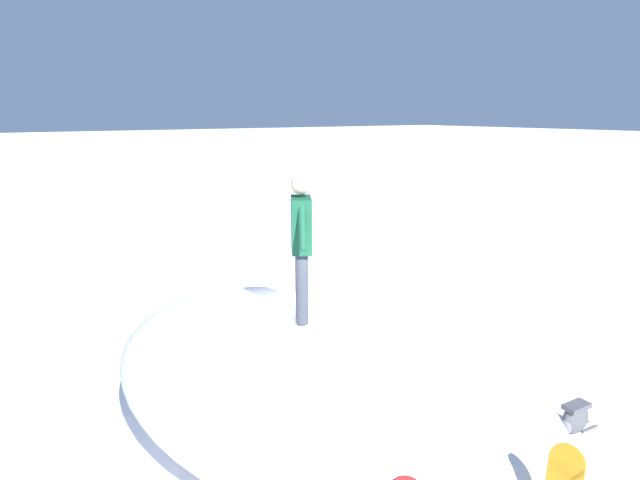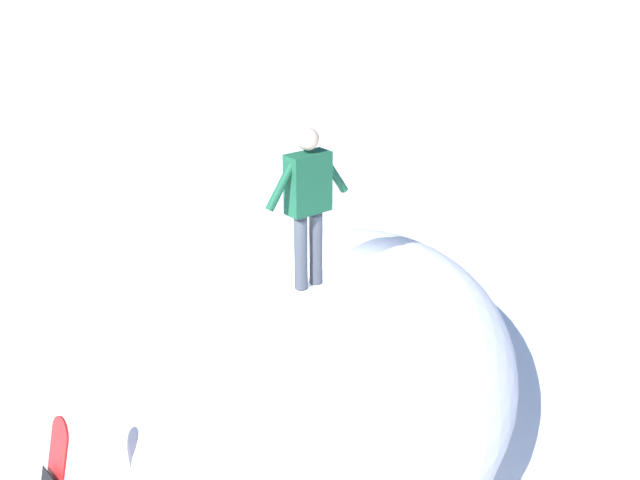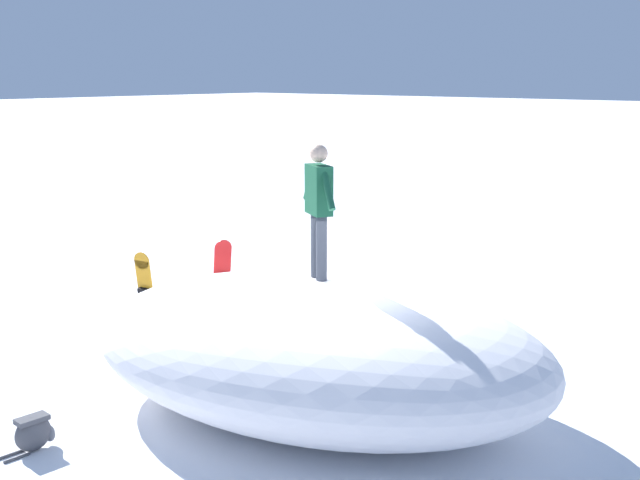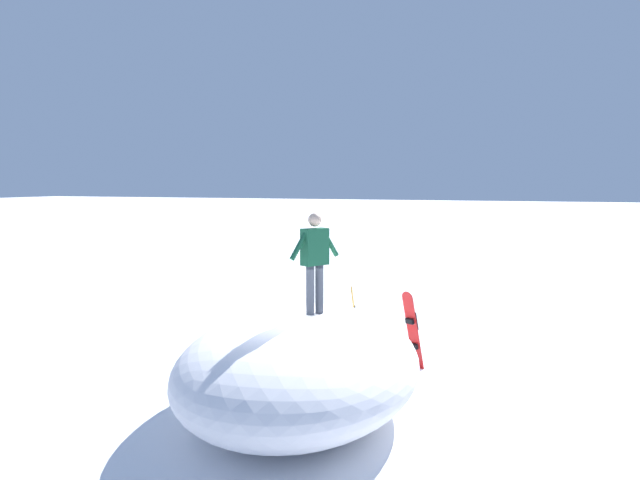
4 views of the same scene
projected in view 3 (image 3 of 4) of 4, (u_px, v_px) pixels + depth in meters
name	position (u px, v px, depth m)	size (l,w,h in m)	color
ground	(336.00, 412.00, 10.34)	(240.00, 240.00, 0.00)	white
snow_mound	(314.00, 349.00, 10.17)	(6.23, 4.04, 1.72)	white
snowboarder_standing	(319.00, 202.00, 10.02)	(0.94, 0.59, 1.71)	#333842
snowboard_primary_upright	(147.00, 302.00, 12.22)	(0.32, 0.30, 1.67)	orange
snowboard_secondary_upright	(222.00, 286.00, 13.05)	(0.53, 0.46, 1.70)	red
backpack_near	(34.00, 433.00, 9.25)	(0.26, 0.66, 0.42)	#4C4C51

